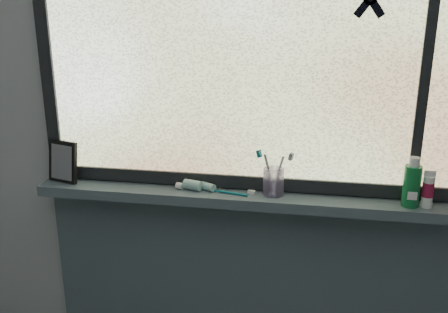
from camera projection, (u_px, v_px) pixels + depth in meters
wall_back at (248, 129)px, 1.87m from camera, size 3.00×0.01×2.50m
windowsill at (245, 198)px, 1.88m from camera, size 1.62×0.14×0.04m
sill_apron at (245, 306)px, 2.09m from camera, size 1.62×0.02×0.98m
window_pane at (249, 54)px, 1.77m from camera, size 1.50×0.01×1.00m
frame_bottom at (247, 182)px, 1.91m from camera, size 1.60×0.03×0.05m
frame_left at (46, 51)px, 1.89m from camera, size 0.05×0.03×1.10m
frame_mullion at (427, 58)px, 1.66m from camera, size 0.03×0.03×1.00m
vanity_mirror at (63, 161)px, 1.97m from camera, size 0.15×0.10×0.17m
toothpaste_tube at (199, 185)px, 1.90m from camera, size 0.22×0.12×0.04m
toothbrush_cup at (273, 182)px, 1.85m from camera, size 0.10×0.10×0.10m
toothbrush_lying at (226, 192)px, 1.87m from camera, size 0.21×0.06×0.01m
mouthwash_bottle at (412, 182)px, 1.74m from camera, size 0.07×0.07×0.15m
cream_tube at (428, 188)px, 1.73m from camera, size 0.05×0.05×0.10m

